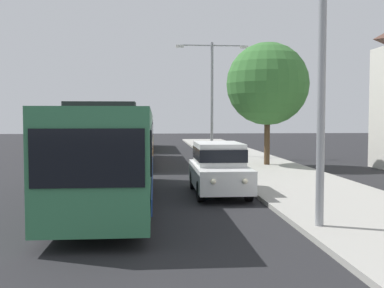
% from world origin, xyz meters
% --- Properties ---
extents(bus_lead, '(2.58, 12.10, 3.21)m').
position_xyz_m(bus_lead, '(-1.30, 12.39, 1.69)').
color(bus_lead, '#33724C').
rests_on(bus_lead, ground_plane).
extents(bus_second_in_line, '(2.58, 11.14, 3.21)m').
position_xyz_m(bus_second_in_line, '(-1.30, 26.32, 1.69)').
color(bus_second_in_line, silver).
rests_on(bus_second_in_line, ground_plane).
extents(bus_middle, '(2.58, 11.24, 3.21)m').
position_xyz_m(bus_middle, '(-1.30, 39.18, 1.69)').
color(bus_middle, '#33724C').
rests_on(bus_middle, ground_plane).
extents(white_suv, '(1.86, 4.70, 1.90)m').
position_xyz_m(white_suv, '(2.40, 13.84, 1.03)').
color(white_suv, white).
rests_on(white_suv, ground_plane).
extents(box_truck_oncoming, '(2.35, 7.04, 3.15)m').
position_xyz_m(box_truck_oncoming, '(-4.60, 39.26, 1.70)').
color(box_truck_oncoming, maroon).
rests_on(box_truck_oncoming, ground_plane).
extents(streetlamp_near, '(6.44, 0.28, 7.56)m').
position_xyz_m(streetlamp_near, '(4.10, 8.02, 4.87)').
color(streetlamp_near, gray).
rests_on(streetlamp_near, sidewalk).
extents(streetlamp_mid, '(5.05, 0.28, 7.88)m').
position_xyz_m(streetlamp_mid, '(4.10, 29.55, 4.95)').
color(streetlamp_mid, gray).
rests_on(streetlamp_mid, sidewalk).
extents(roadside_tree, '(4.66, 4.66, 6.90)m').
position_xyz_m(roadside_tree, '(6.45, 23.06, 4.71)').
color(roadside_tree, '#4C3823').
rests_on(roadside_tree, sidewalk).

